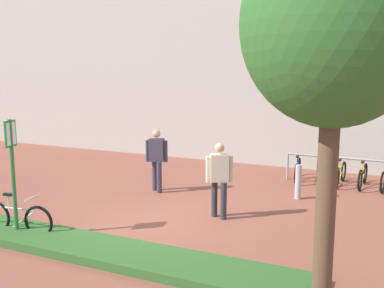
{
  "coord_description": "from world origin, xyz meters",
  "views": [
    {
      "loc": [
        4.67,
        -8.4,
        3.35
      ],
      "look_at": [
        -0.32,
        2.39,
        1.35
      ],
      "focal_mm": 42.11,
      "sensor_mm": 36.0,
      "label": 1
    }
  ],
  "objects": [
    {
      "name": "ground_plane",
      "position": [
        0.0,
        0.0,
        0.0
      ],
      "size": [
        60.0,
        60.0,
        0.0
      ],
      "primitive_type": "plane",
      "color": "brown"
    },
    {
      "name": "bike_rack_cluster",
      "position": [
        3.54,
        4.97,
        0.35
      ],
      "size": [
        3.76,
        1.6,
        0.83
      ],
      "color": "#99999E",
      "rests_on": "ground"
    },
    {
      "name": "bollard_steel",
      "position": [
        2.42,
        3.01,
        0.45
      ],
      "size": [
        0.16,
        0.16,
        0.9
      ],
      "primitive_type": "cylinder",
      "color": "#ADADB2",
      "rests_on": "ground"
    },
    {
      "name": "tree_sidewalk",
      "position": [
        3.83,
        -2.14,
        3.89
      ],
      "size": [
        2.49,
        2.49,
        5.3
      ],
      "color": "brown",
      "rests_on": "ground"
    },
    {
      "name": "planter_strip",
      "position": [
        0.28,
        -2.04,
        0.08
      ],
      "size": [
        7.0,
        1.1,
        0.16
      ],
      "primitive_type": "cube",
      "color": "#336028",
      "rests_on": "ground"
    },
    {
      "name": "bike_at_sign",
      "position": [
        -2.23,
        -1.95,
        0.35
      ],
      "size": [
        1.67,
        0.42,
        0.86
      ],
      "color": "black",
      "rests_on": "ground"
    },
    {
      "name": "building_facade",
      "position": [
        0.0,
        7.24,
        5.0
      ],
      "size": [
        28.0,
        1.2,
        10.0
      ],
      "primitive_type": "cube",
      "color": "#B2ADA3",
      "rests_on": "ground"
    },
    {
      "name": "person_casual_tan",
      "position": [
        1.1,
        0.76,
        0.98
      ],
      "size": [
        0.54,
        0.41,
        1.72
      ],
      "color": "#2D2D38",
      "rests_on": "ground"
    },
    {
      "name": "parking_sign_post",
      "position": [
        -2.15,
        -2.04,
        1.56
      ],
      "size": [
        0.12,
        0.36,
        2.38
      ],
      "color": "#2D7238",
      "rests_on": "ground"
    },
    {
      "name": "person_suited_navy",
      "position": [
        -1.25,
        2.11,
        0.98
      ],
      "size": [
        0.59,
        0.34,
        1.72
      ],
      "color": "#383342",
      "rests_on": "ground"
    }
  ]
}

